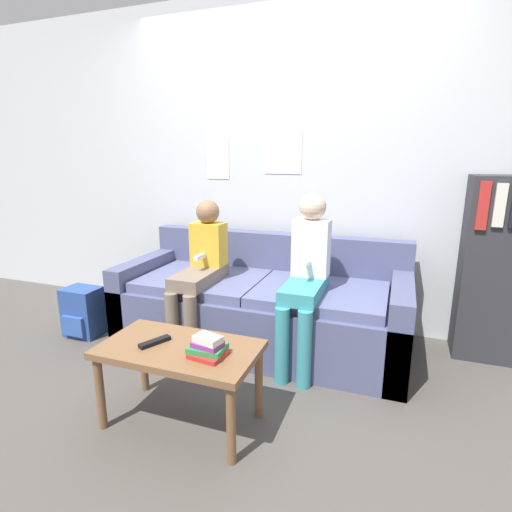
{
  "coord_description": "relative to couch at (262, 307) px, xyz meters",
  "views": [
    {
      "loc": [
        0.92,
        -2.11,
        1.38
      ],
      "look_at": [
        0.0,
        0.42,
        0.71
      ],
      "focal_mm": 28.0,
      "sensor_mm": 36.0,
      "label": 1
    }
  ],
  "objects": [
    {
      "name": "backpack",
      "position": [
        -1.36,
        -0.37,
        -0.09
      ],
      "size": [
        0.27,
        0.24,
        0.38
      ],
      "color": "#284789",
      "rests_on": "ground_plane"
    },
    {
      "name": "tv_remote",
      "position": [
        -0.22,
        -1.06,
        0.17
      ],
      "size": [
        0.11,
        0.17,
        0.02
      ],
      "rotation": [
        0.0,
        0.0,
        -0.45
      ],
      "color": "black",
      "rests_on": "coffee_table"
    },
    {
      "name": "person_right",
      "position": [
        0.37,
        -0.19,
        0.36
      ],
      "size": [
        0.24,
        0.59,
        1.15
      ],
      "color": "teal",
      "rests_on": "ground_plane"
    },
    {
      "name": "bookshelf",
      "position": [
        1.59,
        0.34,
        0.35
      ],
      "size": [
        0.5,
        0.31,
        1.26
      ],
      "color": "#2D2D33",
      "rests_on": "ground_plane"
    },
    {
      "name": "coffee_table",
      "position": [
        -0.08,
        -1.04,
        0.1
      ],
      "size": [
        0.81,
        0.45,
        0.44
      ],
      "color": "brown",
      "rests_on": "ground_plane"
    },
    {
      "name": "person_left",
      "position": [
        -0.4,
        -0.21,
        0.33
      ],
      "size": [
        0.24,
        0.59,
        1.07
      ],
      "color": "#756656",
      "rests_on": "ground_plane"
    },
    {
      "name": "couch",
      "position": [
        0.0,
        0.0,
        0.0
      ],
      "size": [
        2.09,
        0.88,
        0.78
      ],
      "color": "#4C5175",
      "rests_on": "ground_plane"
    },
    {
      "name": "ground_plane",
      "position": [
        0.0,
        -0.55,
        -0.28
      ],
      "size": [
        10.0,
        10.0,
        0.0
      ],
      "primitive_type": "plane",
      "color": "#4C4742"
    },
    {
      "name": "wall_back",
      "position": [
        -0.0,
        0.54,
        1.02
      ],
      "size": [
        8.0,
        0.06,
        2.6
      ],
      "color": "silver",
      "rests_on": "ground_plane"
    },
    {
      "name": "book_stack",
      "position": [
        0.1,
        -1.08,
        0.2
      ],
      "size": [
        0.18,
        0.16,
        0.11
      ],
      "color": "red",
      "rests_on": "coffee_table"
    }
  ]
}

